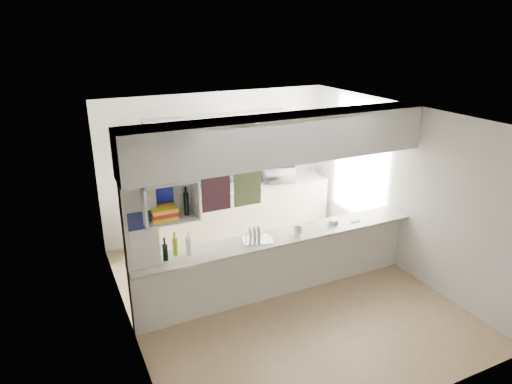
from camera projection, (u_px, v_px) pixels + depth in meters
floor at (279, 293)px, 6.66m from camera, size 4.80×4.80×0.00m
ceiling at (283, 116)px, 5.75m from camera, size 4.80×4.80×0.00m
wall_back at (218, 164)px, 8.24m from camera, size 4.20×0.00×4.20m
wall_left at (124, 240)px, 5.36m from camera, size 0.00×4.80×4.80m
wall_right at (400, 188)px, 7.05m from camera, size 0.00×4.80×4.80m
servery_partition at (270, 188)px, 6.01m from camera, size 4.20×0.50×2.60m
cubby_shelf at (167, 202)px, 5.38m from camera, size 0.65×0.35×0.50m
kitchen_run at (232, 192)px, 8.24m from camera, size 3.60×0.63×2.24m
microwave at (279, 173)px, 8.47m from camera, size 0.64×0.51×0.31m
bowl at (280, 163)px, 8.45m from camera, size 0.26×0.26×0.06m
dish_rack at (257, 235)px, 6.17m from camera, size 0.46×0.39×0.22m
cup at (298, 231)px, 6.34m from camera, size 0.15×0.15×0.10m
wine_bottles at (177, 248)px, 5.73m from camera, size 0.37×0.15×0.34m
plastic_tubs at (334, 222)px, 6.70m from camera, size 0.50×0.18×0.08m
utensil_jar at (206, 187)px, 8.00m from camera, size 0.11×0.11×0.15m
knife_block at (238, 180)px, 8.27m from camera, size 0.12×0.10×0.21m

